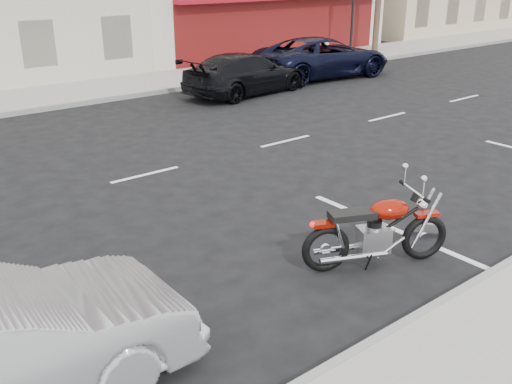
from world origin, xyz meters
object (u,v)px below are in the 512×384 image
motorcycle (427,227)px  fire_hydrant (327,50)px  car_far (246,73)px  suv_far (323,57)px  traffic_light (354,2)px

motorcycle → fire_hydrant: bearing=74.0°
car_far → fire_hydrant: bearing=-73.3°
motorcycle → suv_far: size_ratio=0.38×
traffic_light → motorcycle: bearing=-134.3°
traffic_light → motorcycle: 20.12m
fire_hydrant → car_far: car_far is taller
traffic_light → motorcycle: traffic_light is taller
fire_hydrant → suv_far: size_ratio=0.13×
traffic_light → car_far: (-8.78, -3.16, -1.86)m
traffic_light → fire_hydrant: traffic_light is taller
suv_far → traffic_light: bearing=-54.2°
traffic_light → fire_hydrant: 2.53m
traffic_light → suv_far: (-4.45, -2.53, -1.78)m
traffic_light → car_far: traffic_light is taller
car_far → suv_far: bearing=-89.6°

